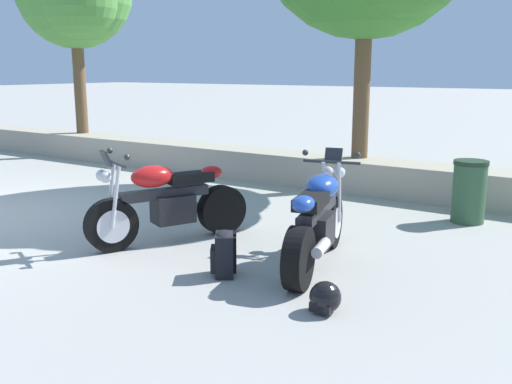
{
  "coord_description": "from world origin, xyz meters",
  "views": [
    {
      "loc": [
        7.76,
        -4.37,
        2.07
      ],
      "look_at": [
        4.08,
        1.2,
        0.65
      ],
      "focal_mm": 40.7,
      "sensor_mm": 36.0,
      "label": 1
    }
  ],
  "objects_px": {
    "rider_helmet": "(325,298)",
    "motorcycle_red_near_left": "(167,203)",
    "motorcycle_blue_centre": "(318,221)",
    "rider_backpack": "(224,253)",
    "trash_bin": "(469,191)"
  },
  "relations": [
    {
      "from": "rider_backpack",
      "to": "trash_bin",
      "type": "bearing_deg",
      "value": 66.47
    },
    {
      "from": "rider_backpack",
      "to": "trash_bin",
      "type": "height_order",
      "value": "trash_bin"
    },
    {
      "from": "rider_backpack",
      "to": "motorcycle_red_near_left",
      "type": "bearing_deg",
      "value": 155.9
    },
    {
      "from": "motorcycle_red_near_left",
      "to": "motorcycle_blue_centre",
      "type": "xyz_separation_m",
      "value": [
        1.91,
        0.24,
        0.0
      ]
    },
    {
      "from": "trash_bin",
      "to": "motorcycle_blue_centre",
      "type": "bearing_deg",
      "value": -108.2
    },
    {
      "from": "rider_helmet",
      "to": "trash_bin",
      "type": "distance_m",
      "value": 3.82
    },
    {
      "from": "rider_helmet",
      "to": "motorcycle_red_near_left",
      "type": "bearing_deg",
      "value": 161.89
    },
    {
      "from": "rider_helmet",
      "to": "motorcycle_blue_centre",
      "type": "bearing_deg",
      "value": 120.56
    },
    {
      "from": "motorcycle_blue_centre",
      "to": "motorcycle_red_near_left",
      "type": "bearing_deg",
      "value": -172.74
    },
    {
      "from": "rider_backpack",
      "to": "rider_helmet",
      "type": "height_order",
      "value": "rider_backpack"
    },
    {
      "from": "motorcycle_blue_centre",
      "to": "rider_helmet",
      "type": "distance_m",
      "value": 1.3
    },
    {
      "from": "motorcycle_blue_centre",
      "to": "trash_bin",
      "type": "height_order",
      "value": "motorcycle_blue_centre"
    },
    {
      "from": "rider_backpack",
      "to": "trash_bin",
      "type": "xyz_separation_m",
      "value": [
        1.54,
        3.54,
        0.19
      ]
    },
    {
      "from": "motorcycle_red_near_left",
      "to": "rider_backpack",
      "type": "height_order",
      "value": "motorcycle_red_near_left"
    },
    {
      "from": "motorcycle_red_near_left",
      "to": "rider_backpack",
      "type": "bearing_deg",
      "value": -24.1
    }
  ]
}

